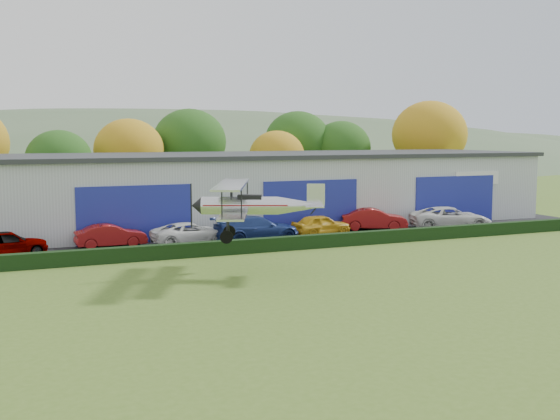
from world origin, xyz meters
name	(u,v)px	position (x,y,z in m)	size (l,w,h in m)	color
ground	(451,323)	(0.00, 0.00, 0.00)	(300.00, 300.00, 0.00)	#4B6B22
apron	(290,236)	(3.00, 21.00, 0.03)	(48.00, 9.00, 0.05)	black
hedge	(323,241)	(3.00, 16.20, 0.40)	(46.00, 0.60, 0.80)	black
hangar	(277,188)	(5.00, 27.98, 2.66)	(40.60, 12.60, 5.30)	#B2B7BC
tree_belt	(181,147)	(0.85, 40.62, 5.61)	(75.70, 13.22, 10.12)	#3D2614
distant_hills	(49,222)	(-4.38, 140.00, -13.05)	(430.00, 196.00, 56.00)	#4C6642
car_0	(6,243)	(-14.39, 20.06, 0.78)	(1.73, 4.31, 1.47)	gray
car_1	(111,236)	(-8.63, 21.02, 0.73)	(1.45, 4.14, 1.37)	maroon
car_2	(191,233)	(-3.98, 20.19, 0.72)	(2.21, 4.79, 1.33)	silver
car_3	(256,229)	(0.09, 19.62, 0.85)	(2.25, 5.54, 1.61)	navy
car_4	(321,225)	(4.97, 20.39, 0.74)	(1.63, 4.06, 1.38)	gold
car_5	(374,219)	(9.51, 21.19, 0.80)	(1.60, 4.58, 1.51)	maroon
car_6	(451,218)	(14.72, 19.43, 0.84)	(2.61, 5.65, 1.57)	silver
biplane	(251,204)	(-3.53, 10.80, 3.40)	(6.54, 7.21, 2.75)	silver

